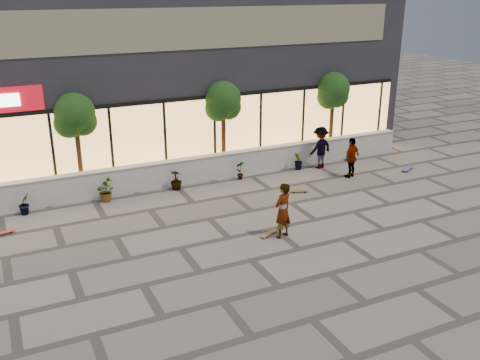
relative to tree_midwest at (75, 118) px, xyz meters
name	(u,v)px	position (x,y,z in m)	size (l,w,h in m)	color
ground	(252,260)	(3.50, -7.70, -2.99)	(80.00, 80.00, 0.00)	gray
planter_wall	(174,172)	(3.50, -0.70, -2.46)	(22.00, 0.42, 1.04)	white
retail_building	(132,62)	(3.50, 4.79, 1.26)	(24.00, 9.17, 8.50)	#25252B
shrub_b	(25,203)	(-2.20, -1.25, -2.58)	(0.45, 0.36, 0.81)	#163C13
shrub_c	(105,191)	(0.60, -1.25, -2.58)	(0.73, 0.63, 0.81)	#163C13
shrub_d	(176,180)	(3.40, -1.25, -2.58)	(0.45, 0.45, 0.81)	#163C13
shrub_e	(240,170)	(6.20, -1.25, -2.58)	(0.43, 0.29, 0.81)	#163C13
shrub_f	(298,161)	(9.00, -1.25, -2.58)	(0.45, 0.36, 0.81)	#163C13
tree_midwest	(75,118)	(0.00, 0.00, 0.00)	(1.60, 1.50, 3.92)	#412717
tree_mideast	(223,103)	(6.00, 0.00, 0.00)	(1.60, 1.50, 3.92)	#412717
tree_east	(333,92)	(11.50, 0.00, 0.00)	(1.60, 1.50, 3.92)	#412717
skater_center	(283,211)	(5.08, -6.72, -2.07)	(0.67, 0.44, 1.83)	silver
skater_right_near	(352,158)	(10.50, -3.00, -2.13)	(1.00, 0.42, 1.71)	silver
skater_right_far	(320,148)	(10.00, -1.40, -2.06)	(1.20, 0.69, 1.85)	maroon
skateboard_center	(269,233)	(4.74, -6.45, -2.91)	(0.71, 0.47, 0.08)	#9D6233
skateboard_left	(4,232)	(-2.99, -2.71, -2.92)	(0.71, 0.31, 0.08)	red
skateboard_right_near	(299,191)	(7.62, -3.62, -2.92)	(0.71, 0.44, 0.08)	brown
skateboard_right_far	(408,168)	(13.30, -3.36, -2.90)	(0.88, 0.58, 0.10)	#4A4A88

